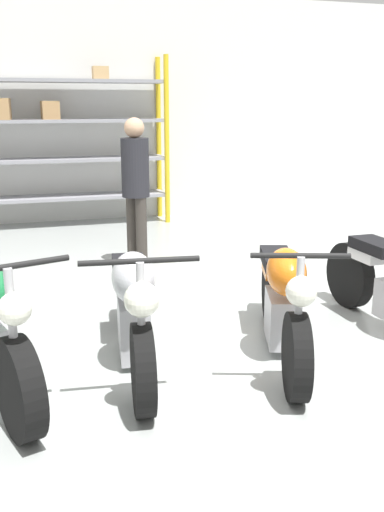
{
  "coord_description": "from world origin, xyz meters",
  "views": [
    {
      "loc": [
        -1.27,
        -3.83,
        1.88
      ],
      "look_at": [
        0.0,
        0.4,
        0.7
      ],
      "focal_mm": 40.0,
      "sensor_mm": 36.0,
      "label": 1
    }
  ],
  "objects_px": {
    "motorcycle_orange": "(283,298)",
    "motorcycle_silver": "(133,307)",
    "person_browsing": "(136,181)",
    "shelving_rack": "(39,135)"
  },
  "relations": [
    {
      "from": "shelving_rack",
      "to": "person_browsing",
      "type": "height_order",
      "value": "shelving_rack"
    },
    {
      "from": "motorcycle_silver",
      "to": "motorcycle_orange",
      "type": "relative_size",
      "value": 1.05
    },
    {
      "from": "motorcycle_silver",
      "to": "person_browsing",
      "type": "xyz_separation_m",
      "value": [
        0.54,
        2.58,
        0.58
      ]
    },
    {
      "from": "person_browsing",
      "to": "motorcycle_silver",
      "type": "bearing_deg",
      "value": 52.0
    },
    {
      "from": "shelving_rack",
      "to": "motorcycle_silver",
      "type": "relative_size",
      "value": 1.88
    },
    {
      "from": "shelving_rack",
      "to": "person_browsing",
      "type": "xyz_separation_m",
      "value": [
        0.96,
        -2.73,
        -0.39
      ]
    },
    {
      "from": "motorcycle_orange",
      "to": "motorcycle_silver",
      "type": "bearing_deg",
      "value": -79.19
    },
    {
      "from": "shelving_rack",
      "to": "motorcycle_silver",
      "type": "xyz_separation_m",
      "value": [
        0.42,
        -5.31,
        -0.97
      ]
    },
    {
      "from": "motorcycle_silver",
      "to": "motorcycle_orange",
      "type": "xyz_separation_m",
      "value": [
        1.13,
        -0.14,
        -0.0
      ]
    },
    {
      "from": "motorcycle_silver",
      "to": "person_browsing",
      "type": "height_order",
      "value": "person_browsing"
    }
  ]
}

